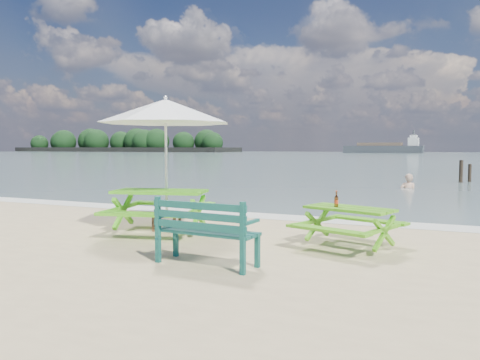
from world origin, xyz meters
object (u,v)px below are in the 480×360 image
at_px(patio_umbrella, 166,111).
at_px(beer_bottle, 336,202).
at_px(park_bench, 207,245).
at_px(picnic_table_right, 349,228).
at_px(side_table, 167,221).
at_px(swimmer, 408,196).
at_px(picnic_table_left, 160,212).

relative_size(patio_umbrella, beer_bottle, 12.40).
height_order(park_bench, patio_umbrella, patio_umbrella).
height_order(picnic_table_right, side_table, picnic_table_right).
height_order(beer_bottle, swimmer, beer_bottle).
xyz_separation_m(picnic_table_left, swimmer, (3.69, 12.94, -0.76)).
bearing_deg(picnic_table_right, swimmer, 89.99).
bearing_deg(picnic_table_right, park_bench, -130.00).
xyz_separation_m(picnic_table_left, picnic_table_right, (3.68, 0.12, -0.08)).
height_order(park_bench, swimmer, park_bench).
bearing_deg(beer_bottle, picnic_table_left, -178.15).
xyz_separation_m(park_bench, side_table, (-2.10, 2.20, -0.11)).
bearing_deg(picnic_table_right, beer_bottle, -176.71).
xyz_separation_m(side_table, patio_umbrella, (-0.00, 0.00, 2.24)).
bearing_deg(picnic_table_right, picnic_table_left, -178.06).
bearing_deg(picnic_table_right, patio_umbrella, 176.58).
relative_size(picnic_table_right, park_bench, 1.27).
height_order(picnic_table_left, side_table, picnic_table_left).
xyz_separation_m(picnic_table_left, patio_umbrella, (-0.07, 0.35, 2.01)).
bearing_deg(picnic_table_left, park_bench, -42.32).
bearing_deg(side_table, beer_bottle, -3.83).
relative_size(picnic_table_right, beer_bottle, 7.33).
bearing_deg(park_bench, picnic_table_left, 137.68).
relative_size(park_bench, swimmer, 0.82).
distance_m(picnic_table_left, picnic_table_right, 3.69).
xyz_separation_m(picnic_table_left, beer_bottle, (3.47, 0.11, 0.37)).
xyz_separation_m(patio_umbrella, beer_bottle, (3.54, -0.24, -1.65)).
distance_m(park_bench, side_table, 3.04).
distance_m(park_bench, swimmer, 14.90).
xyz_separation_m(side_table, beer_bottle, (3.54, -0.24, 0.60)).
bearing_deg(swimmer, park_bench, -96.40).
bearing_deg(beer_bottle, picnic_table_right, 3.29).
relative_size(park_bench, patio_umbrella, 0.46).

